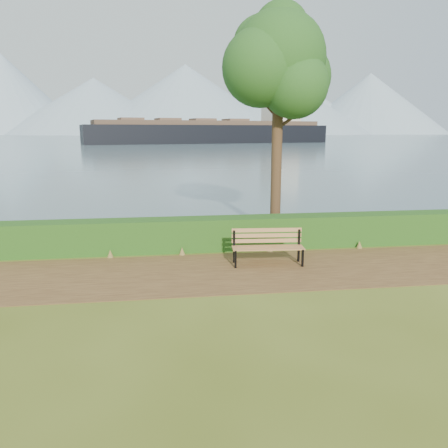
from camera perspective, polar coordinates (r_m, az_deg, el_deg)
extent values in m
plane|color=#4C5719|center=(11.33, 0.56, -6.73)|extent=(140.00, 140.00, 0.00)
cube|color=#4E321A|center=(11.61, 0.34, -6.23)|extent=(40.00, 3.40, 0.01)
cube|color=#1F4A15|center=(13.67, -1.02, -1.24)|extent=(32.00, 0.85, 1.00)
cube|color=#405667|center=(270.64, -7.61, 11.28)|extent=(700.00, 510.00, 0.00)
cone|color=#829AAE|center=(443.91, -26.92, 14.94)|extent=(140.00, 140.00, 70.00)
cone|color=#829AAE|center=(410.30, -16.51, 14.52)|extent=(160.00, 160.00, 48.00)
cone|color=#829AAE|center=(417.06, -5.00, 15.87)|extent=(190.00, 190.00, 62.00)
cone|color=#829AAE|center=(426.03, 7.66, 14.92)|extent=(170.00, 170.00, 50.00)
cone|color=#829AAE|center=(467.10, 18.41, 14.67)|extent=(150.00, 150.00, 58.00)
cone|color=#829AAE|center=(440.90, -9.15, 13.81)|extent=(120.00, 120.00, 35.00)
cone|color=#829AAE|center=(461.51, 11.73, 13.94)|extent=(130.00, 130.00, 40.00)
cube|color=black|center=(11.84, 1.52, -4.65)|extent=(0.06, 0.07, 0.49)
cube|color=black|center=(12.24, 1.32, -2.99)|extent=(0.06, 0.07, 0.94)
cube|color=black|center=(12.01, 1.42, -3.34)|extent=(0.10, 0.57, 0.05)
cube|color=black|center=(12.13, 10.23, -4.42)|extent=(0.06, 0.07, 0.49)
cube|color=black|center=(12.52, 9.75, -2.81)|extent=(0.06, 0.07, 0.94)
cube|color=black|center=(12.30, 10.00, -3.15)|extent=(0.10, 0.57, 0.05)
cube|color=#AA6F42|center=(11.91, 5.93, -3.36)|extent=(1.97, 0.24, 0.04)
cube|color=#AA6F42|center=(12.05, 5.82, -3.19)|extent=(1.97, 0.24, 0.04)
cube|color=#AA6F42|center=(12.18, 5.71, -3.02)|extent=(1.97, 0.24, 0.04)
cube|color=#AA6F42|center=(12.31, 5.61, -2.85)|extent=(1.97, 0.24, 0.04)
cube|color=#AA6F42|center=(12.34, 5.58, -2.18)|extent=(1.97, 0.19, 0.11)
cube|color=#AA6F42|center=(12.30, 5.59, -1.49)|extent=(1.97, 0.19, 0.11)
cube|color=#AA6F42|center=(12.27, 5.60, -0.79)|extent=(1.97, 0.19, 0.11)
cylinder|color=#342315|center=(15.40, 6.93, 10.63)|extent=(0.36, 0.36, 6.56)
sphere|color=#1A4A18|center=(15.57, 7.20, 20.74)|extent=(3.10, 3.10, 3.10)
sphere|color=#1A4A18|center=(16.11, 9.45, 18.42)|extent=(2.37, 2.37, 2.37)
sphere|color=#1A4A18|center=(15.05, 4.85, 19.69)|extent=(2.55, 2.55, 2.55)
sphere|color=#1A4A18|center=(15.02, 9.22, 17.50)|extent=(2.19, 2.19, 2.19)
sphere|color=#1A4A18|center=(15.98, 5.04, 22.22)|extent=(2.01, 2.01, 2.01)
sphere|color=#1A4A18|center=(15.85, 7.46, 23.93)|extent=(1.82, 1.82, 1.82)
cylinder|color=#342315|center=(15.50, 8.51, 13.30)|extent=(0.96, 0.11, 0.72)
cylinder|color=#342315|center=(15.41, 5.60, 15.07)|extent=(0.74, 0.34, 0.66)
cube|color=black|center=(127.33, -1.75, 11.18)|extent=(71.19, 28.01, 7.06)
cube|color=#4A392C|center=(127.33, -1.76, 13.05)|extent=(65.44, 25.55, 1.21)
cube|color=beige|center=(136.98, 7.46, 15.17)|extent=(10.84, 10.29, 11.10)
cylinder|color=black|center=(137.49, 7.53, 17.90)|extent=(2.42, 2.42, 3.53)
cube|color=brown|center=(121.40, -12.10, 13.21)|extent=(7.50, 7.93, 0.81)
cube|color=brown|center=(123.58, -7.37, 13.36)|extent=(7.50, 7.93, 0.81)
cube|color=brown|center=(126.53, -2.82, 13.41)|extent=(7.50, 7.93, 0.81)
cube|color=brown|center=(130.19, 1.49, 13.38)|extent=(7.50, 7.93, 0.81)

